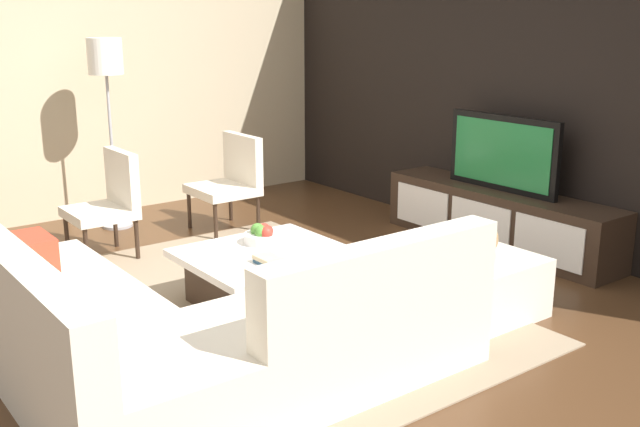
{
  "coord_description": "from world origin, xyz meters",
  "views": [
    {
      "loc": [
        3.92,
        -2.5,
        1.94
      ],
      "look_at": [
        -0.1,
        0.56,
        0.57
      ],
      "focal_mm": 41.56,
      "sensor_mm": 36.0,
      "label": 1
    }
  ],
  "objects_px": {
    "floor_lamp": "(106,69)",
    "book_stack": "(269,260)",
    "ottoman": "(477,285)",
    "fruit_bowl": "(263,235)",
    "accent_chair_far": "(232,177)",
    "television": "(503,153)",
    "accent_chair_near": "(110,198)",
    "sectional_couch": "(178,330)",
    "coffee_table": "(267,276)",
    "decorative_ball": "(480,239)",
    "media_console": "(498,219)"
  },
  "relations": [
    {
      "from": "media_console",
      "to": "fruit_bowl",
      "type": "distance_m",
      "value": 2.23
    },
    {
      "from": "floor_lamp",
      "to": "book_stack",
      "type": "height_order",
      "value": "floor_lamp"
    },
    {
      "from": "coffee_table",
      "to": "ottoman",
      "type": "relative_size",
      "value": 1.52
    },
    {
      "from": "media_console",
      "to": "ottoman",
      "type": "height_order",
      "value": "media_console"
    },
    {
      "from": "coffee_table",
      "to": "sectional_couch",
      "type": "bearing_deg",
      "value": -57.61
    },
    {
      "from": "television",
      "to": "accent_chair_near",
      "type": "distance_m",
      "value": 3.26
    },
    {
      "from": "ottoman",
      "to": "fruit_bowl",
      "type": "xyz_separation_m",
      "value": [
        -1.16,
        -0.94,
        0.24
      ]
    },
    {
      "from": "television",
      "to": "sectional_couch",
      "type": "xyz_separation_m",
      "value": [
        0.52,
        -3.27,
        -0.53
      ]
    },
    {
      "from": "accent_chair_far",
      "to": "book_stack",
      "type": "relative_size",
      "value": 4.57
    },
    {
      "from": "coffee_table",
      "to": "decorative_ball",
      "type": "distance_m",
      "value": 1.46
    },
    {
      "from": "television",
      "to": "floor_lamp",
      "type": "relative_size",
      "value": 0.63
    },
    {
      "from": "accent_chair_far",
      "to": "decorative_ball",
      "type": "relative_size",
      "value": 3.69
    },
    {
      "from": "accent_chair_near",
      "to": "floor_lamp",
      "type": "bearing_deg",
      "value": 161.93
    },
    {
      "from": "decorative_ball",
      "to": "fruit_bowl",
      "type": "bearing_deg",
      "value": -141.01
    },
    {
      "from": "accent_chair_near",
      "to": "floor_lamp",
      "type": "relative_size",
      "value": 0.5
    },
    {
      "from": "coffee_table",
      "to": "ottoman",
      "type": "distance_m",
      "value": 1.42
    },
    {
      "from": "television",
      "to": "fruit_bowl",
      "type": "relative_size",
      "value": 3.93
    },
    {
      "from": "television",
      "to": "accent_chair_near",
      "type": "xyz_separation_m",
      "value": [
        -1.76,
        -2.72,
        -0.33
      ]
    },
    {
      "from": "floor_lamp",
      "to": "accent_chair_far",
      "type": "relative_size",
      "value": 1.99
    },
    {
      "from": "accent_chair_far",
      "to": "decorative_ball",
      "type": "bearing_deg",
      "value": 1.44
    },
    {
      "from": "television",
      "to": "floor_lamp",
      "type": "distance_m",
      "value": 3.55
    },
    {
      "from": "coffee_table",
      "to": "floor_lamp",
      "type": "height_order",
      "value": "floor_lamp"
    },
    {
      "from": "television",
      "to": "decorative_ball",
      "type": "bearing_deg",
      "value": -55.25
    },
    {
      "from": "ottoman",
      "to": "media_console",
      "type": "bearing_deg",
      "value": 124.76
    },
    {
      "from": "television",
      "to": "ottoman",
      "type": "bearing_deg",
      "value": -55.25
    },
    {
      "from": "fruit_bowl",
      "to": "book_stack",
      "type": "height_order",
      "value": "fruit_bowl"
    },
    {
      "from": "television",
      "to": "floor_lamp",
      "type": "xyz_separation_m",
      "value": [
        -2.57,
        -2.36,
        0.64
      ]
    },
    {
      "from": "accent_chair_near",
      "to": "ottoman",
      "type": "height_order",
      "value": "accent_chair_near"
    },
    {
      "from": "media_console",
      "to": "accent_chair_near",
      "type": "relative_size",
      "value": 2.54
    },
    {
      "from": "media_console",
      "to": "ottoman",
      "type": "distance_m",
      "value": 1.54
    },
    {
      "from": "sectional_couch",
      "to": "fruit_bowl",
      "type": "distance_m",
      "value": 1.34
    },
    {
      "from": "floor_lamp",
      "to": "ottoman",
      "type": "height_order",
      "value": "floor_lamp"
    },
    {
      "from": "accent_chair_near",
      "to": "book_stack",
      "type": "bearing_deg",
      "value": 15.31
    },
    {
      "from": "media_console",
      "to": "floor_lamp",
      "type": "xyz_separation_m",
      "value": [
        -2.57,
        -2.36,
        1.21
      ]
    },
    {
      "from": "sectional_couch",
      "to": "accent_chair_far",
      "type": "bearing_deg",
      "value": 143.69
    },
    {
      "from": "media_console",
      "to": "book_stack",
      "type": "distance_m",
      "value": 2.43
    },
    {
      "from": "ottoman",
      "to": "accent_chair_far",
      "type": "bearing_deg",
      "value": -174.76
    },
    {
      "from": "floor_lamp",
      "to": "accent_chair_far",
      "type": "distance_m",
      "value": 1.47
    },
    {
      "from": "accent_chair_near",
      "to": "decorative_ball",
      "type": "height_order",
      "value": "accent_chair_near"
    },
    {
      "from": "television",
      "to": "coffee_table",
      "type": "bearing_deg",
      "value": -92.49
    },
    {
      "from": "sectional_couch",
      "to": "accent_chair_far",
      "type": "xyz_separation_m",
      "value": [
        -2.39,
        1.75,
        0.2
      ]
    },
    {
      "from": "fruit_bowl",
      "to": "decorative_ball",
      "type": "bearing_deg",
      "value": 38.99
    },
    {
      "from": "accent_chair_near",
      "to": "book_stack",
      "type": "height_order",
      "value": "accent_chair_near"
    },
    {
      "from": "accent_chair_near",
      "to": "book_stack",
      "type": "relative_size",
      "value": 4.57
    },
    {
      "from": "media_console",
      "to": "television",
      "type": "distance_m",
      "value": 0.57
    },
    {
      "from": "accent_chair_near",
      "to": "sectional_couch",
      "type": "bearing_deg",
      "value": -7.37
    },
    {
      "from": "sectional_couch",
      "to": "book_stack",
      "type": "xyz_separation_m",
      "value": [
        -0.4,
        0.85,
        0.12
      ]
    },
    {
      "from": "television",
      "to": "fruit_bowl",
      "type": "bearing_deg",
      "value": -97.23
    },
    {
      "from": "coffee_table",
      "to": "fruit_bowl",
      "type": "relative_size",
      "value": 3.81
    },
    {
      "from": "coffee_table",
      "to": "ottoman",
      "type": "xyz_separation_m",
      "value": [
        0.98,
        1.03,
        -0.0
      ]
    }
  ]
}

